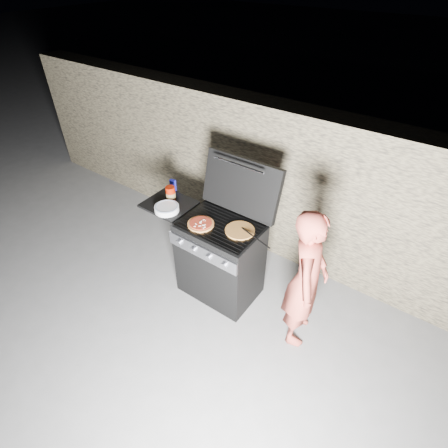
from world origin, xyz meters
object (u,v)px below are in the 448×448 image
Objects in this scene: pizza_topped at (201,224)px; sauce_jar at (171,193)px; person at (306,280)px; gas_grill at (201,250)px.

pizza_topped is 1.66× the size of sauce_jar.
person reaches higher than pizza_topped.
pizza_topped is 0.57m from sauce_jar.
sauce_jar is 0.11× the size of person.
gas_grill is 0.92× the size of person.
pizza_topped is at bearing 78.92° from person.
person reaches higher than sauce_jar.
person is (1.19, 0.00, 0.27)m from gas_grill.
gas_grill is 0.49m from pizza_topped.
pizza_topped is (0.09, -0.10, 0.47)m from gas_grill.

